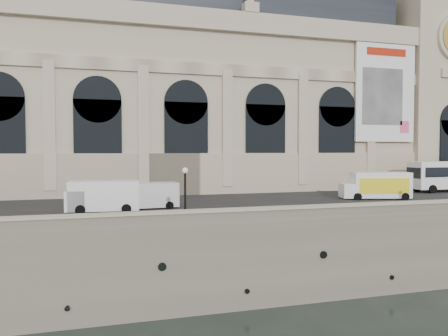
# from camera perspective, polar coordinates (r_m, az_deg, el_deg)

# --- Properties ---
(ground) EXTENTS (260.00, 260.00, 0.00)m
(ground) POSITION_cam_1_polar(r_m,az_deg,el_deg) (34.03, 9.69, -17.22)
(ground) COLOR black
(ground) RESTS_ON ground
(quay) EXTENTS (160.00, 70.00, 6.00)m
(quay) POSITION_cam_1_polar(r_m,az_deg,el_deg) (65.89, -3.73, -4.94)
(quay) COLOR gray
(quay) RESTS_ON ground
(street) EXTENTS (160.00, 24.00, 0.06)m
(street) POSITION_cam_1_polar(r_m,az_deg,el_deg) (45.39, 1.99, -4.41)
(street) COLOR #2D2D2D
(street) RESTS_ON quay
(parapet) EXTENTS (160.00, 1.40, 1.21)m
(parapet) POSITION_cam_1_polar(r_m,az_deg,el_deg) (32.95, 9.31, -5.98)
(parapet) COLOR gray
(parapet) RESTS_ON quay
(museum) EXTENTS (69.00, 18.70, 29.10)m
(museum) POSITION_cam_1_polar(r_m,az_deg,el_deg) (60.80, -8.51, 10.23)
(museum) COLOR #B8AB8D
(museum) RESTS_ON quay
(clock_pavilion) EXTENTS (13.00, 14.72, 36.70)m
(clock_pavilion) POSITION_cam_1_polar(r_m,az_deg,el_deg) (75.32, 24.27, 11.36)
(clock_pavilion) COLOR #B8AB8D
(clock_pavilion) RESTS_ON quay
(van_b) EXTENTS (5.53, 2.59, 2.39)m
(van_b) POSITION_cam_1_polar(r_m,az_deg,el_deg) (40.38, -10.22, -3.59)
(van_b) COLOR silver
(van_b) RESTS_ON quay
(van_c) EXTENTS (6.24, 2.90, 2.70)m
(van_c) POSITION_cam_1_polar(r_m,az_deg,el_deg) (39.11, -15.92, -3.60)
(van_c) COLOR white
(van_c) RESTS_ON quay
(box_truck) EXTENTS (7.69, 4.15, 2.96)m
(box_truck) POSITION_cam_1_polar(r_m,az_deg,el_deg) (50.41, 19.30, -2.20)
(box_truck) COLOR white
(box_truck) RESTS_ON quay
(lamp_left) EXTENTS (0.42, 0.42, 4.14)m
(lamp_left) POSITION_cam_1_polar(r_m,az_deg,el_deg) (31.39, -5.09, -3.73)
(lamp_left) COLOR black
(lamp_left) RESTS_ON quay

